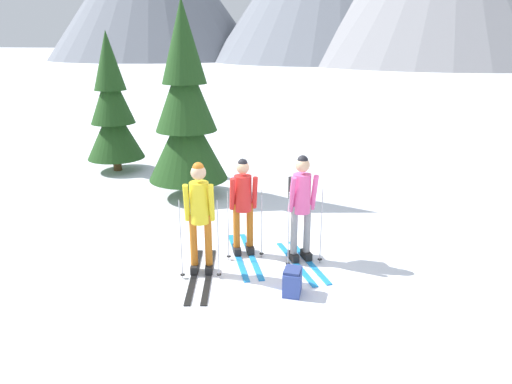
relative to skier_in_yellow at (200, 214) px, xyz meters
The scene contains 7 objects.
ground_plane 1.25m from the skier_in_yellow, 38.95° to the left, with size 400.00×400.00×0.00m, color white.
skier_in_yellow is the anchor object (origin of this frame).
skier_in_red 0.92m from the skier_in_yellow, 64.40° to the left, with size 1.07×1.71×1.62m.
skier_in_pink 1.59m from the skier_in_yellow, 32.28° to the left, with size 1.11×1.50×1.73m.
pine_tree_near 6.70m from the skier_in_yellow, 132.04° to the left, with size 1.50×1.50×3.63m.
pine_tree_mid 3.95m from the skier_in_yellow, 116.24° to the left, with size 1.75×1.75×4.23m.
backpack_on_snow_front 1.65m from the skier_in_yellow, ahead, with size 0.26×0.34×0.38m.
Camera 1 is at (1.92, -6.51, 3.37)m, focal length 33.14 mm.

